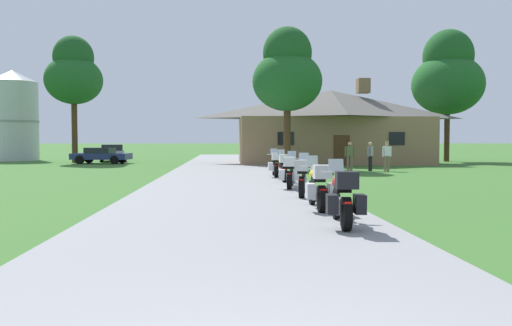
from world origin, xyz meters
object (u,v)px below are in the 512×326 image
object	(u,v)px
motorcycle_red_nearest_to_camera	(343,199)
tree_left_far	(74,74)
motorcycle_blue_fourth_in_row	(290,173)
motorcycle_yellow_second_in_row	(318,187)
tree_right_of_lodge	(448,76)
bystander_gray_shirt_near_lodge	(370,155)
tree_by_lodge_front	(287,73)
parked_silver_suv_far_left	(112,152)
motorcycle_yellow_fifth_in_row	(283,168)
parked_navy_sedan_far_left	(101,155)
motorcycle_silver_third_in_row	(303,178)
bystander_olive_shirt_by_tree	(350,155)
metal_silo_distant	(13,115)
motorcycle_black_farthest_in_row	(275,165)
bystander_white_shirt_beside_signpost	(387,155)

from	to	relation	value
motorcycle_red_nearest_to_camera	tree_left_far	world-z (taller)	tree_left_far
motorcycle_red_nearest_to_camera	motorcycle_blue_fourth_in_row	bearing A→B (deg)	94.88
motorcycle_yellow_second_in_row	tree_right_of_lodge	xyz separation A→B (m)	(15.86, 28.86, 6.38)
bystander_gray_shirt_near_lodge	tree_by_lodge_front	bearing A→B (deg)	96.33
parked_silver_suv_far_left	motorcycle_yellow_fifth_in_row	bearing A→B (deg)	-73.57
motorcycle_yellow_second_in_row	tree_right_of_lodge	bearing A→B (deg)	61.55
motorcycle_red_nearest_to_camera	tree_by_lodge_front	bearing A→B (deg)	90.82
bystander_gray_shirt_near_lodge	parked_navy_sedan_far_left	xyz separation A→B (m)	(-17.56, 10.21, -0.29)
parked_silver_suv_far_left	motorcycle_silver_third_in_row	bearing A→B (deg)	-78.73
bystander_olive_shirt_by_tree	parked_navy_sedan_far_left	distance (m)	19.47
motorcycle_red_nearest_to_camera	metal_silo_distant	world-z (taller)	metal_silo_distant
tree_left_far	parked_navy_sedan_far_left	distance (m)	7.01
motorcycle_red_nearest_to_camera	tree_left_far	bearing A→B (deg)	119.25
motorcycle_yellow_second_in_row	metal_silo_distant	size ratio (longest dim) A/B	0.27
motorcycle_red_nearest_to_camera	motorcycle_blue_fourth_in_row	distance (m)	8.11
motorcycle_blue_fourth_in_row	motorcycle_yellow_fifth_in_row	world-z (taller)	same
motorcycle_black_farthest_in_row	bystander_olive_shirt_by_tree	xyz separation A→B (m)	(4.58, 4.51, 0.32)
parked_silver_suv_far_left	bystander_olive_shirt_by_tree	bearing A→B (deg)	-54.20
bystander_olive_shirt_by_tree	tree_left_far	xyz separation A→B (m)	(-18.71, 12.64, 5.99)
bystander_white_shirt_beside_signpost	parked_navy_sedan_far_left	distance (m)	21.21
motorcycle_silver_third_in_row	bystander_white_shirt_beside_signpost	size ratio (longest dim) A/B	1.23
bystander_gray_shirt_near_lodge	metal_silo_distant	world-z (taller)	metal_silo_distant
tree_right_of_lodge	parked_silver_suv_far_left	distance (m)	28.31
motorcycle_yellow_second_in_row	motorcycle_blue_fourth_in_row	size ratio (longest dim) A/B	1.01
motorcycle_yellow_second_in_row	bystander_gray_shirt_near_lodge	xyz separation A→B (m)	(5.92, 16.33, 0.32)
motorcycle_yellow_second_in_row	tree_right_of_lodge	distance (m)	33.54
motorcycle_blue_fourth_in_row	motorcycle_silver_third_in_row	bearing A→B (deg)	-78.24
motorcycle_silver_third_in_row	tree_right_of_lodge	size ratio (longest dim) A/B	0.19
metal_silo_distant	parked_silver_suv_far_left	size ratio (longest dim) A/B	1.59
motorcycle_yellow_second_in_row	tree_by_lodge_front	world-z (taller)	tree_by_lodge_front
tree_left_far	parked_silver_suv_far_left	distance (m)	6.96
bystander_olive_shirt_by_tree	tree_left_far	bearing A→B (deg)	-28.18
bystander_olive_shirt_by_tree	tree_by_lodge_front	world-z (taller)	tree_by_lodge_front
motorcycle_red_nearest_to_camera	metal_silo_distant	distance (m)	41.07
motorcycle_yellow_fifth_in_row	tree_by_lodge_front	xyz separation A→B (m)	(1.40, 10.51, 5.26)
tree_left_far	tree_by_lodge_front	world-z (taller)	tree_left_far
motorcycle_silver_third_in_row	parked_silver_suv_far_left	world-z (taller)	parked_silver_suv_far_left
motorcycle_blue_fourth_in_row	tree_by_lodge_front	world-z (taller)	tree_by_lodge_front
motorcycle_blue_fourth_in_row	parked_navy_sedan_far_left	size ratio (longest dim) A/B	0.47
motorcycle_silver_third_in_row	bystander_gray_shirt_near_lodge	distance (m)	14.46
motorcycle_yellow_second_in_row	tree_left_far	distance (m)	32.36
bystander_white_shirt_beside_signpost	parked_silver_suv_far_left	xyz separation A→B (m)	(-18.48, 14.62, -0.17)
bystander_olive_shirt_by_tree	parked_silver_suv_far_left	bearing A→B (deg)	-36.46
parked_silver_suv_far_left	bystander_white_shirt_beside_signpost	bearing A→B (deg)	-50.23
motorcycle_yellow_second_in_row	motorcycle_blue_fourth_in_row	bearing A→B (deg)	90.27
motorcycle_yellow_second_in_row	metal_silo_distant	xyz separation A→B (m)	(-20.58, 32.88, 3.27)
tree_right_of_lodge	parked_navy_sedan_far_left	distance (m)	28.31
bystander_gray_shirt_near_lodge	parked_silver_suv_far_left	bearing A→B (deg)	90.63
tree_left_far	parked_navy_sedan_far_left	size ratio (longest dim) A/B	2.24
tree_left_far	metal_silo_distant	distance (m)	8.43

